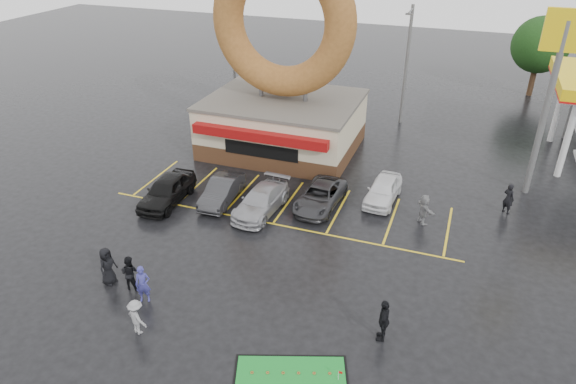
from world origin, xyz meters
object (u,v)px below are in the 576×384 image
(dumpster, at_px, (209,145))
(car_dgrey, at_px, (222,191))
(car_black, at_px, (167,190))
(person_cameraman, at_px, (384,320))
(person_blue, at_px, (143,284))
(car_silver, at_px, (261,201))
(shell_sign, at_px, (556,71))
(donut_shop, at_px, (283,88))
(streetlight_mid, at_px, (406,63))
(streetlight_left, at_px, (233,51))
(car_grey, at_px, (320,196))
(car_white, at_px, (383,190))
(putting_green, at_px, (291,374))

(dumpster, bearing_deg, car_dgrey, -50.28)
(car_black, distance_m, person_cameraman, 15.23)
(person_blue, bearing_deg, car_silver, 54.35)
(shell_sign, bearing_deg, donut_shop, 176.53)
(streetlight_mid, bearing_deg, car_silver, -107.14)
(streetlight_left, relative_size, car_grey, 1.96)
(car_silver, bearing_deg, dumpster, 140.76)
(shell_sign, height_order, car_dgrey, shell_sign)
(dumpster, bearing_deg, car_grey, -18.80)
(car_white, bearing_deg, car_dgrey, -156.06)
(putting_green, bearing_deg, car_dgrey, 127.21)
(person_blue, bearing_deg, car_black, 91.44)
(car_grey, distance_m, putting_green, 12.36)
(streetlight_left, distance_m, car_black, 17.24)
(streetlight_left, height_order, car_dgrey, streetlight_left)
(dumpster, distance_m, putting_green, 20.22)
(shell_sign, xyz_separation_m, car_black, (-19.59, -8.50, -6.60))
(car_black, relative_size, putting_green, 1.01)
(person_cameraman, bearing_deg, car_black, -119.85)
(shell_sign, xyz_separation_m, car_silver, (-14.09, -7.59, -6.70))
(car_black, bearing_deg, person_blue, -67.32)
(car_black, bearing_deg, car_silver, 6.96)
(person_cameraman, bearing_deg, car_grey, -154.19)
(donut_shop, height_order, person_cameraman, donut_shop)
(car_dgrey, distance_m, car_silver, 2.61)
(streetlight_left, height_order, car_black, streetlight_left)
(car_white, bearing_deg, donut_shop, 151.86)
(car_black, height_order, car_grey, car_black)
(streetlight_mid, bearing_deg, dumpster, -137.49)
(putting_green, bearing_deg, car_grey, 102.08)
(streetlight_left, relative_size, car_dgrey, 2.18)
(streetlight_mid, distance_m, car_white, 13.59)
(car_black, height_order, car_silver, car_black)
(streetlight_mid, height_order, person_cameraman, streetlight_mid)
(putting_green, bearing_deg, streetlight_left, 119.14)
(donut_shop, bearing_deg, dumpster, -150.02)
(car_dgrey, distance_m, person_cameraman, 13.33)
(car_dgrey, xyz_separation_m, person_blue, (0.75, -9.01, 0.20))
(donut_shop, relative_size, streetlight_mid, 1.50)
(shell_sign, relative_size, streetlight_mid, 1.18)
(car_white, bearing_deg, car_grey, -146.52)
(car_black, xyz_separation_m, dumpster, (-0.91, 6.88, -0.13))
(car_silver, distance_m, person_cameraman, 11.11)
(car_black, bearing_deg, shell_sign, 20.98)
(person_blue, relative_size, person_cameraman, 0.93)
(person_blue, xyz_separation_m, dumpster, (-4.57, 14.66, -0.23))
(person_cameraman, relative_size, dumpster, 1.05)
(car_dgrey, bearing_deg, car_silver, -10.40)
(car_silver, height_order, putting_green, car_silver)
(car_dgrey, relative_size, dumpster, 2.29)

